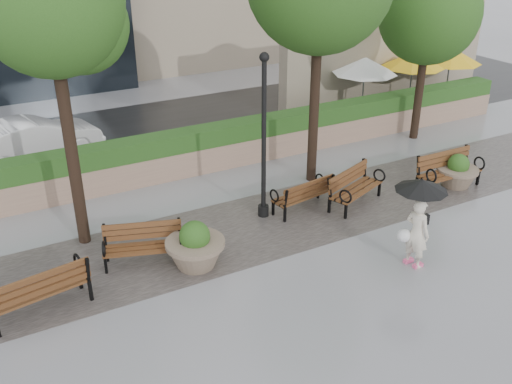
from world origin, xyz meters
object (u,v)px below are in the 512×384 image
bench_4 (448,178)px  pedestrian (418,215)px  bench_1 (144,253)px  planter_left (195,249)px  bench_0 (41,299)px  bench_3 (355,195)px  planter_right (457,174)px  bench_2 (302,201)px  lamppost (264,149)px  car_right (34,140)px

bench_4 → pedestrian: (-3.70, -2.58, 0.97)m
bench_1 → planter_left: size_ratio=1.40×
bench_0 → bench_4: 11.41m
bench_0 → bench_1: bearing=-173.3°
bench_0 → bench_1: size_ratio=1.09×
bench_3 → pedestrian: pedestrian is taller
planter_right → pedestrian: bearing=-147.6°
bench_1 → pedestrian: bearing=-10.1°
bench_1 → bench_4: 9.05m
bench_4 → planter_left: 8.05m
pedestrian → bench_2: bearing=1.8°
lamppost → car_right: size_ratio=1.02×
bench_3 → car_right: size_ratio=0.46×
planter_right → lamppost: (-5.84, 1.11, 1.52)m
bench_0 → bench_1: (2.36, 0.70, -0.03)m
bench_1 → planter_left: (1.00, -0.64, 0.16)m
bench_1 → lamppost: (3.51, 0.71, 1.63)m
planter_left → car_right: bearing=104.2°
bench_3 → car_right: car_right is taller
car_right → planter_left: bearing=-177.7°
planter_left → lamppost: bearing=28.3°
bench_0 → pedestrian: bearing=154.0°
bench_1 → bench_2: (4.59, 0.49, -0.01)m
bench_2 → planter_right: planter_right is taller
planter_right → car_right: size_ratio=0.28×
bench_0 → planter_left: size_ratio=1.53×
bench_4 → planter_left: bearing=-177.4°
bench_0 → car_right: 8.37m
bench_0 → lamppost: lamppost is taller
planter_right → bench_3: bearing=171.7°
bench_0 → bench_3: (8.39, 0.78, -0.02)m
bench_1 → lamppost: lamppost is taller
bench_1 → planter_right: (9.35, -0.40, 0.11)m
bench_0 → bench_2: size_ratio=1.14×
planter_left → lamppost: lamppost is taller
bench_1 → planter_left: 1.20m
planter_right → pedestrian: size_ratio=0.57×
planter_right → planter_left: bearing=-178.3°
car_right → bench_4: bearing=-139.9°
bench_2 → bench_1: bearing=-2.8°
bench_2 → bench_4: bench_4 is taller
bench_3 → planter_right: size_ratio=1.65×
bench_0 → planter_left: 3.37m
car_right → bench_0: bearing=159.3°
bench_2 → pedestrian: bearing=93.4°
car_right → pedestrian: size_ratio=2.01×
bench_0 → planter_right: (11.72, 0.30, 0.08)m
bench_1 → planter_left: planter_left is taller
lamppost → pedestrian: bearing=-63.4°
bench_3 → planter_left: (-5.03, -0.73, 0.15)m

